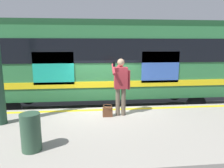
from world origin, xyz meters
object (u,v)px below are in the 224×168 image
train_carriage (105,59)px  handbag (108,111)px  passenger (121,82)px  trash_bin (31,132)px

train_carriage → handbag: (0.17, 3.04, -1.42)m
passenger → handbag: (0.42, 0.08, -0.89)m
train_carriage → trash_bin: size_ratio=14.15×
handbag → train_carriage: bearing=-93.2°
train_carriage → trash_bin: (1.95, 4.97, -1.18)m
train_carriage → passenger: bearing=94.9°
handbag → trash_bin: 2.64m
train_carriage → handbag: train_carriage is taller
passenger → handbag: 0.99m
train_carriage → handbag: size_ratio=31.97×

